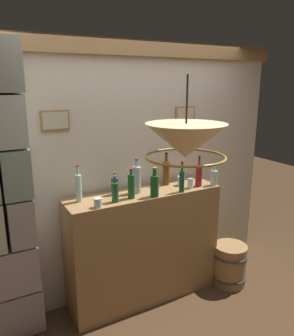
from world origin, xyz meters
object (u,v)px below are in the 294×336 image
Objects in this scene: glass_tumbler_highball at (190,183)px; glass_tumbler_rocks at (98,203)px; liquor_bottle_port at (214,177)px; liquor_bottle_sherry at (115,186)px; liquor_bottle_amaro at (199,175)px; liquor_bottle_rye at (137,179)px; glass_tumbler_shot at (181,181)px; liquor_bottle_gin at (166,172)px; wooden_barrel at (230,264)px; liquor_bottle_bourbon at (131,186)px; liquor_bottle_mezcal at (155,185)px; pendant_lamp at (186,142)px; liquor_bottle_vermouth at (79,188)px; liquor_bottle_tequila at (182,180)px; liquor_bottle_brandy at (115,192)px.

glass_tumbler_rocks is at bearing -177.45° from glass_tumbler_highball.
liquor_bottle_sherry is (-0.99, 0.22, -0.00)m from liquor_bottle_port.
glass_tumbler_rocks is at bearing -176.81° from liquor_bottle_amaro.
liquor_bottle_rye is (0.20, -0.06, 0.05)m from liquor_bottle_sherry.
glass_tumbler_shot is (-0.29, 0.16, -0.04)m from liquor_bottle_port.
wooden_barrel is (0.61, -0.36, -1.03)m from liquor_bottle_gin.
liquor_bottle_bourbon reaches higher than liquor_bottle_sherry.
liquor_bottle_gin is 0.58m from liquor_bottle_sherry.
liquor_bottle_gin reaches higher than glass_tumbler_rocks.
liquor_bottle_bourbon is at bearing 11.18° from glass_tumbler_rocks.
pendant_lamp is (-0.28, -0.84, 0.55)m from liquor_bottle_mezcal.
liquor_bottle_gin is at bearing 3.24° from liquor_bottle_vermouth.
liquor_bottle_amaro is 0.69× the size of wooden_barrel.
liquor_bottle_bourbon is 0.84× the size of liquor_bottle_rye.
liquor_bottle_tequila is 3.17× the size of glass_tumbler_shot.
liquor_bottle_bourbon is 1.06m from pendant_lamp.
liquor_bottle_mezcal is (0.64, -0.20, -0.02)m from liquor_bottle_vermouth.
liquor_bottle_amaro is 3.05× the size of glass_tumbler_highball.
glass_tumbler_rocks is at bearing -179.36° from liquor_bottle_mezcal.
glass_tumbler_highball is at bearing -14.71° from liquor_bottle_sherry.
glass_tumbler_rocks is at bearing -65.97° from liquor_bottle_vermouth.
pendant_lamp is (-0.07, -0.91, 0.55)m from liquor_bottle_bourbon.
pendant_lamp reaches higher than glass_tumbler_rocks.
glass_tumbler_rocks is at bearing -162.55° from liquor_bottle_gin.
pendant_lamp is (-0.82, -0.90, 0.54)m from liquor_bottle_amaro.
liquor_bottle_bourbon is at bearing 176.28° from liquor_bottle_port.
pendant_lamp is at bearing -124.31° from liquor_bottle_tequila.
liquor_bottle_vermouth reaches higher than liquor_bottle_mezcal.
liquor_bottle_rye is 4.03× the size of glass_tumbler_rocks.
liquor_bottle_tequila is 3.68× the size of glass_tumbler_rocks.
liquor_bottle_vermouth is 1.35× the size of liquor_bottle_brandy.
liquor_bottle_sherry is 0.35m from glass_tumbler_rocks.
pendant_lamp reaches higher than glass_tumbler_highball.
liquor_bottle_gin is 0.39m from liquor_bottle_rye.
liquor_bottle_bourbon is 1.00× the size of liquor_bottle_mezcal.
liquor_bottle_bourbon is 0.55× the size of pendant_lamp.
liquor_bottle_rye is (-0.38, -0.09, 0.00)m from liquor_bottle_gin.
liquor_bottle_amaro is 0.62× the size of pendant_lamp.
liquor_bottle_tequila reaches higher than liquor_bottle_bourbon.
glass_tumbler_shot is (0.70, -0.06, -0.04)m from liquor_bottle_sherry.
pendant_lamp is at bearing -128.60° from glass_tumbler_highball.
liquor_bottle_tequila is at bearing -177.99° from liquor_bottle_port.
liquor_bottle_port is at bearing -31.48° from liquor_bottle_gin.
liquor_bottle_gin is 0.93m from liquor_bottle_vermouth.
liquor_bottle_amaro is 0.19m from glass_tumbler_shot.
wooden_barrel is at bearing -8.49° from liquor_bottle_bourbon.
liquor_bottle_amaro is 0.65m from liquor_bottle_rye.
glass_tumbler_rocks is (0.09, -0.21, -0.09)m from liquor_bottle_vermouth.
liquor_bottle_rye reaches higher than liquor_bottle_vermouth.
liquor_bottle_gin is 1.25m from wooden_barrel.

